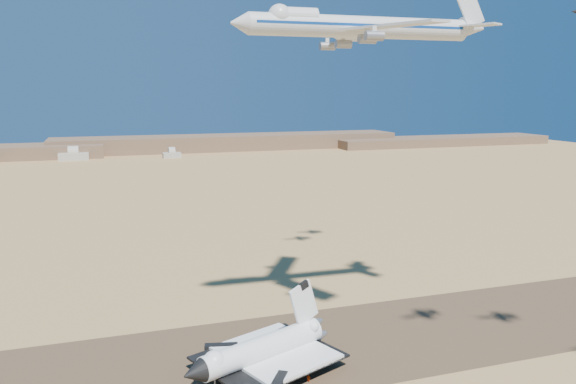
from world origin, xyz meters
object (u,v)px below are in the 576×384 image
object	(u,v)px
shuttle	(262,351)
crew_b	(309,378)
crew_c	(308,378)
carrier_747	(354,27)
chase_jet_d	(356,37)
chase_jet_e	(373,28)
crew_a	(281,375)

from	to	relation	value
shuttle	crew_b	distance (m)	13.73
crew_b	crew_c	xyz separation A→B (m)	(-0.05, 0.07, 0.11)
carrier_747	crew_b	distance (m)	90.65
carrier_747	chase_jet_d	xyz separation A→B (m)	(24.54, 51.12, 2.65)
shuttle	chase_jet_e	distance (m)	128.44
crew_c	chase_jet_d	size ratio (longest dim) A/B	0.13
crew_c	chase_jet_e	distance (m)	131.97
chase_jet_e	crew_c	bearing A→B (deg)	-114.03
chase_jet_d	chase_jet_e	size ratio (longest dim) A/B	1.01
shuttle	carrier_747	size ratio (longest dim) A/B	0.62
chase_jet_d	chase_jet_e	xyz separation A→B (m)	(10.12, 7.27, 4.28)
shuttle	chase_jet_d	size ratio (longest dim) A/B	3.08
shuttle	crew_c	world-z (taller)	shuttle
carrier_747	crew_c	xyz separation A→B (m)	(-18.56, -17.72, -86.84)
carrier_747	chase_jet_e	world-z (taller)	carrier_747
shuttle	crew_a	xyz separation A→B (m)	(3.73, -4.56, -4.77)
crew_a	carrier_747	bearing A→B (deg)	-49.02
crew_b	chase_jet_d	bearing A→B (deg)	-73.12
crew_a	crew_c	size ratio (longest dim) A/B	1.03
crew_b	chase_jet_e	bearing A→B (deg)	-76.04
shuttle	chase_jet_e	bearing A→B (deg)	25.09
carrier_747	crew_b	bearing A→B (deg)	-134.05
carrier_747	crew_c	size ratio (longest dim) A/B	38.53
crew_a	chase_jet_e	size ratio (longest dim) A/B	0.14
shuttle	crew_a	size ratio (longest dim) A/B	23.01
carrier_747	crew_a	xyz separation A→B (m)	(-24.60, -14.09, -86.81)
carrier_747	crew_b	size ratio (longest dim) A/B	43.45
carrier_747	chase_jet_d	world-z (taller)	carrier_747
crew_a	crew_c	world-z (taller)	crew_a
crew_b	carrier_747	bearing A→B (deg)	-87.27
crew_a	crew_b	distance (m)	7.12
crew_b	crew_c	bearing A→B (deg)	-6.52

